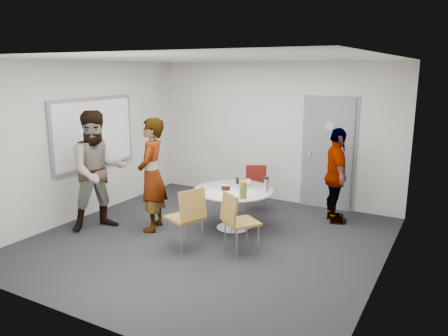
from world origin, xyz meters
The scene contains 15 objects.
floor centered at (0.00, 0.00, 0.00)m, with size 5.00×5.00×0.00m, color black.
ceiling centered at (0.00, 0.00, 2.70)m, with size 5.00×5.00×0.00m, color silver.
wall_back centered at (0.00, 2.50, 1.35)m, with size 5.00×5.00×0.00m, color beige.
wall_left centered at (-2.50, 0.00, 1.35)m, with size 5.00×5.00×0.00m, color beige.
wall_right centered at (2.50, 0.00, 1.35)m, with size 5.00×5.00×0.00m, color beige.
wall_front centered at (0.00, -2.50, 1.35)m, with size 5.00×5.00×0.00m, color beige.
door centered at (1.10, 2.48, 1.03)m, with size 1.02×0.17×2.12m.
whiteboard centered at (-2.46, 0.20, 1.45)m, with size 0.04×1.90×1.25m.
table centered at (0.14, 0.61, 0.59)m, with size 1.28×1.28×1.00m.
chair_near_left centered at (-0.04, -0.47, 0.57)m, with size 0.61×0.58×0.93m.
chair_near_right centered at (0.60, -0.23, 0.54)m, with size 0.60×0.61×0.89m.
chair_far centered at (0.00, 1.70, 0.51)m, with size 0.54×0.56×0.83m.
person_main centered at (-1.02, -0.02, 0.91)m, with size 0.66×0.43×1.82m, color #A5C6EA.
person_left centered at (-1.80, -0.40, 0.96)m, with size 0.94×0.73×1.93m, color white.
person_right centered at (1.45, 1.77, 0.81)m, with size 0.95×0.39×1.62m, color black.
Camera 1 is at (3.26, -5.35, 2.55)m, focal length 35.00 mm.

